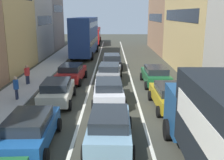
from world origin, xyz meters
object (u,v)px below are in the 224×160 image
(hatchback_centre_lane_third, at_px, (109,90))
(bus_far_queue_secondary, at_px, (93,34))
(sedan_left_lane_third, at_px, (57,91))
(bus_mid_queue_primary, at_px, (85,35))
(coupe_centre_lane_fourth, at_px, (110,72))
(sedan_centre_lane_fifth, at_px, (112,61))
(pedestrian_near_kerb, at_px, (28,74))
(pedestrian_mid_sidewalk, at_px, (17,87))
(sedan_right_lane_behind_truck, at_px, (170,96))
(wagon_right_lane_far, at_px, (156,75))
(removalist_box_truck, at_px, (224,126))
(sedan_centre_lane_second, at_px, (110,126))
(sedan_left_lane_fourth, at_px, (72,72))
(wagon_left_lane_second, at_px, (31,129))

(hatchback_centre_lane_third, xyz_separation_m, bus_far_queue_secondary, (-3.32, 33.49, 0.96))
(sedan_left_lane_third, relative_size, bus_mid_queue_primary, 0.41)
(bus_far_queue_secondary, bearing_deg, coupe_centre_lane_fourth, -174.24)
(bus_far_queue_secondary, bearing_deg, sedan_centre_lane_fifth, -172.18)
(pedestrian_near_kerb, distance_m, pedestrian_mid_sidewalk, 3.84)
(sedan_right_lane_behind_truck, distance_m, wagon_right_lane_far, 5.42)
(bus_far_queue_secondary, bearing_deg, bus_mid_queue_primary, 178.83)
(sedan_left_lane_third, bearing_deg, sedan_centre_lane_fifth, -20.25)
(removalist_box_truck, height_order, hatchback_centre_lane_third, removalist_box_truck)
(removalist_box_truck, distance_m, bus_far_queue_secondary, 42.23)
(sedan_centre_lane_second, distance_m, sedan_left_lane_fourth, 11.26)
(wagon_left_lane_second, xyz_separation_m, sedan_left_lane_fourth, (0.11, 11.07, 0.00))
(sedan_right_lane_behind_truck, height_order, bus_far_queue_secondary, bus_far_queue_secondary)
(removalist_box_truck, distance_m, sedan_left_lane_third, 10.84)
(sedan_right_lane_behind_truck, height_order, wagon_right_lane_far, same)
(sedan_centre_lane_second, bearing_deg, bus_mid_queue_primary, 9.47)
(wagon_right_lane_far, xyz_separation_m, bus_far_queue_secondary, (-7.02, 29.14, 0.96))
(wagon_left_lane_second, distance_m, sedan_left_lane_third, 5.73)
(removalist_box_truck, xyz_separation_m, bus_far_queue_secondary, (-7.21, 41.61, -0.21))
(sedan_left_lane_third, distance_m, bus_far_queue_secondary, 33.58)
(coupe_centre_lane_fourth, bearing_deg, sedan_centre_lane_fifth, 0.99)
(sedan_right_lane_behind_truck, relative_size, wagon_right_lane_far, 1.00)
(removalist_box_truck, bearing_deg, hatchback_centre_lane_third, 26.42)
(wagon_left_lane_second, distance_m, sedan_centre_lane_fifth, 17.03)
(sedan_centre_lane_fifth, relative_size, pedestrian_mid_sidewalk, 2.62)
(wagon_right_lane_far, height_order, bus_far_queue_secondary, bus_far_queue_secondary)
(sedan_right_lane_behind_truck, bearing_deg, pedestrian_near_kerb, 61.89)
(wagon_left_lane_second, height_order, sedan_right_lane_behind_truck, same)
(sedan_left_lane_fourth, height_order, pedestrian_mid_sidewalk, pedestrian_mid_sidewalk)
(wagon_left_lane_second, xyz_separation_m, coupe_centre_lane_fourth, (3.26, 11.29, 0.00))
(sedan_left_lane_third, xyz_separation_m, pedestrian_mid_sidewalk, (-2.70, 0.33, 0.15))
(hatchback_centre_lane_third, distance_m, sedan_right_lane_behind_truck, 3.84)
(sedan_centre_lane_second, height_order, pedestrian_near_kerb, pedestrian_near_kerb)
(removalist_box_truck, bearing_deg, pedestrian_mid_sidewalk, 50.52)
(pedestrian_mid_sidewalk, bearing_deg, sedan_centre_lane_second, -49.98)
(bus_mid_queue_primary, bearing_deg, wagon_right_lane_far, -152.25)
(sedan_centre_lane_second, xyz_separation_m, bus_far_queue_secondary, (-3.43, 39.00, 0.96))
(sedan_right_lane_behind_truck, height_order, pedestrian_near_kerb, pedestrian_near_kerb)
(sedan_right_lane_behind_truck, relative_size, bus_mid_queue_primary, 0.41)
(wagon_left_lane_second, distance_m, pedestrian_near_kerb, 10.37)
(sedan_left_lane_third, distance_m, sedan_centre_lane_fifth, 11.49)
(bus_far_queue_secondary, bearing_deg, wagon_right_lane_far, -167.47)
(wagon_left_lane_second, xyz_separation_m, sedan_centre_lane_fifth, (3.45, 16.68, 0.00))
(sedan_centre_lane_fifth, bearing_deg, pedestrian_near_kerb, 134.18)
(bus_mid_queue_primary, bearing_deg, sedan_right_lane_behind_truck, -158.65)
(removalist_box_truck, height_order, sedan_centre_lane_second, removalist_box_truck)
(wagon_left_lane_second, xyz_separation_m, bus_mid_queue_primary, (-0.10, 24.77, 2.03))
(sedan_left_lane_fourth, relative_size, pedestrian_near_kerb, 2.65)
(sedan_left_lane_third, relative_size, wagon_right_lane_far, 1.01)
(sedan_left_lane_third, height_order, pedestrian_mid_sidewalk, pedestrian_mid_sidewalk)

